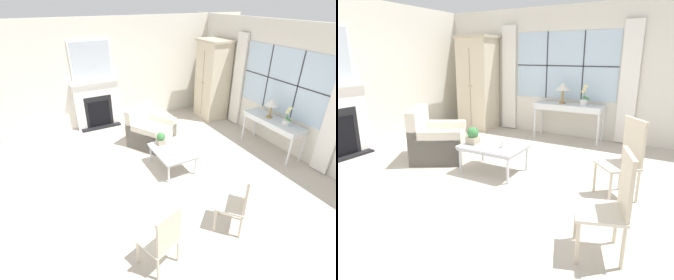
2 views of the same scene
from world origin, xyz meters
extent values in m
plane|color=#BCB2A3|center=(0.00, 0.00, 0.00)|extent=(14.00, 14.00, 0.00)
cube|color=silver|center=(0.00, 3.03, 1.40)|extent=(7.20, 0.06, 2.80)
cube|color=silver|center=(0.00, 3.00, 1.55)|extent=(2.29, 0.01, 1.44)
cube|color=#2D2D33|center=(-0.41, 2.99, 1.55)|extent=(0.02, 0.02, 1.44)
cube|color=#2D2D33|center=(0.41, 2.99, 1.55)|extent=(0.02, 0.02, 1.44)
cube|color=#2D2D33|center=(0.00, 2.99, 1.55)|extent=(2.29, 0.02, 0.02)
cube|color=white|center=(-1.36, 2.95, 1.23)|extent=(0.35, 0.06, 2.42)
cube|color=white|center=(1.36, 2.95, 1.23)|extent=(0.35, 0.06, 2.42)
cube|color=silver|center=(-3.03, 0.60, 1.40)|extent=(0.06, 7.20, 2.80)
cube|color=black|center=(-2.83, -0.53, 0.02)|extent=(0.34, 1.07, 0.04)
cube|color=black|center=(-2.81, -0.53, 0.40)|extent=(0.02, 0.57, 0.69)
cube|color=black|center=(-2.82, -0.53, 0.46)|extent=(0.01, 0.73, 0.85)
cube|color=beige|center=(-2.05, 2.62, 1.08)|extent=(0.82, 0.66, 2.16)
cube|color=#BCAE92|center=(-2.05, 2.62, 2.19)|extent=(0.90, 0.72, 0.06)
cube|color=gray|center=(-2.05, 2.29, 1.04)|extent=(0.01, 0.01, 1.81)
sphere|color=#997F4C|center=(-2.10, 2.28, 1.08)|extent=(0.03, 0.03, 0.03)
sphere|color=#997F4C|center=(-2.00, 2.28, 1.08)|extent=(0.03, 0.03, 0.03)
cube|color=silver|center=(0.24, 2.70, 0.76)|extent=(1.47, 0.48, 0.03)
cube|color=silver|center=(0.24, 2.70, 0.69)|extent=(1.41, 0.46, 0.10)
cylinder|color=silver|center=(-0.46, 2.50, 0.37)|extent=(0.04, 0.04, 0.74)
cylinder|color=silver|center=(0.93, 2.50, 0.37)|extent=(0.04, 0.04, 0.74)
cylinder|color=silver|center=(-0.46, 2.90, 0.37)|extent=(0.04, 0.04, 0.74)
cylinder|color=silver|center=(0.93, 2.90, 0.37)|extent=(0.04, 0.04, 0.74)
cylinder|color=#9E7F47|center=(0.09, 2.70, 0.79)|extent=(0.15, 0.15, 0.02)
cylinder|color=#9E7F47|center=(0.09, 2.70, 0.93)|extent=(0.05, 0.05, 0.26)
cone|color=white|center=(0.09, 2.70, 1.14)|extent=(0.30, 0.30, 0.16)
cylinder|color=white|center=(0.56, 2.68, 0.83)|extent=(0.14, 0.14, 0.12)
cylinder|color=#38753D|center=(0.56, 2.68, 1.04)|extent=(0.01, 0.01, 0.31)
cube|color=#38753D|center=(0.60, 2.68, 0.93)|extent=(0.14, 0.02, 0.09)
sphere|color=beige|center=(0.53, 2.69, 1.06)|extent=(0.08, 0.08, 0.08)
sphere|color=beige|center=(0.56, 2.69, 1.12)|extent=(0.08, 0.08, 0.08)
sphere|color=beige|center=(0.58, 2.69, 1.17)|extent=(0.08, 0.08, 0.08)
cube|color=beige|center=(-1.32, 0.36, 0.23)|extent=(1.23, 1.26, 0.46)
cube|color=beige|center=(-1.62, 0.18, 0.68)|extent=(0.63, 0.89, 0.45)
cube|color=beige|center=(-1.52, 0.68, 0.30)|extent=(0.84, 0.62, 0.60)
cube|color=beige|center=(-1.13, 0.05, 0.30)|extent=(0.84, 0.62, 0.60)
cube|color=beige|center=(1.69, 0.33, 0.44)|extent=(0.62, 0.62, 0.03)
cube|color=beige|center=(1.84, 0.46, 0.72)|extent=(0.30, 0.32, 0.54)
cube|color=beige|center=(1.84, 0.46, 1.01)|extent=(0.32, 0.35, 0.05)
cylinder|color=beige|center=(1.68, 0.06, 0.21)|extent=(0.04, 0.04, 0.42)
cylinder|color=beige|center=(1.42, 0.34, 0.21)|extent=(0.04, 0.04, 0.42)
cylinder|color=beige|center=(1.96, 0.32, 0.21)|extent=(0.04, 0.04, 0.42)
cylinder|color=beige|center=(1.70, 0.60, 0.21)|extent=(0.04, 0.04, 0.42)
cube|color=beige|center=(1.77, -0.94, 0.43)|extent=(0.56, 0.56, 0.03)
cube|color=beige|center=(1.96, -0.88, 0.70)|extent=(0.17, 0.39, 0.51)
cube|color=beige|center=(1.96, -0.88, 0.98)|extent=(0.18, 0.42, 0.05)
cylinder|color=beige|center=(1.65, -1.19, 0.21)|extent=(0.04, 0.04, 0.41)
cylinder|color=beige|center=(1.53, -0.83, 0.21)|extent=(0.04, 0.04, 0.41)
cylinder|color=beige|center=(2.01, -1.06, 0.21)|extent=(0.04, 0.04, 0.41)
cylinder|color=beige|center=(1.88, -0.70, 0.21)|extent=(0.04, 0.04, 0.41)
cube|color=silver|center=(-0.14, 0.30, 0.43)|extent=(0.95, 0.71, 0.03)
cube|color=#B1B3B8|center=(-0.14, 0.30, 0.39)|extent=(0.93, 0.70, 0.04)
cylinder|color=silver|center=(-0.57, -0.01, 0.21)|extent=(0.04, 0.04, 0.41)
cylinder|color=silver|center=(0.28, -0.01, 0.21)|extent=(0.04, 0.04, 0.41)
cylinder|color=silver|center=(-0.57, 0.61, 0.21)|extent=(0.04, 0.04, 0.41)
cylinder|color=silver|center=(0.28, 0.61, 0.21)|extent=(0.04, 0.04, 0.41)
cube|color=tan|center=(-0.46, 0.20, 0.50)|extent=(0.17, 0.17, 0.12)
sphere|color=#38753D|center=(-0.46, 0.20, 0.61)|extent=(0.18, 0.18, 0.18)
cylinder|color=silver|center=(0.05, 0.24, 0.45)|extent=(0.09, 0.09, 0.01)
cylinder|color=silver|center=(0.05, 0.24, 0.51)|extent=(0.07, 0.07, 0.11)
cylinder|color=black|center=(0.05, 0.24, 0.57)|extent=(0.00, 0.00, 0.01)
camera|label=1|loc=(3.93, -1.91, 3.20)|focal=28.00mm
camera|label=2|loc=(2.24, -3.46, 1.80)|focal=32.00mm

